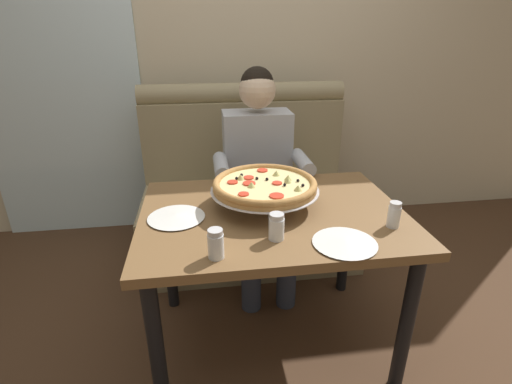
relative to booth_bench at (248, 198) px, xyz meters
The scene contains 13 objects.
ground_plane 0.97m from the booth_bench, 90.00° to the right, with size 16.00×16.00×0.00m, color #4C3321.
back_wall_with_window 1.15m from the booth_bench, 90.00° to the left, with size 6.00×0.12×2.80m, color beige.
window_panel 1.67m from the booth_bench, 158.26° to the left, with size 1.10×0.02×2.80m, color white.
booth_bench is the anchor object (origin of this frame).
dining_table 0.92m from the booth_bench, 90.00° to the right, with size 1.15×0.84×0.73m.
diner_main 0.41m from the booth_bench, 82.17° to the right, with size 0.54×0.64×1.27m.
pizza 0.93m from the booth_bench, 91.69° to the right, with size 0.48×0.48×0.13m.
shaker_pepper_flakes 1.24m from the booth_bench, 67.44° to the right, with size 0.05×0.05×0.11m.
shaker_oregano 1.30m from the booth_bench, 102.15° to the right, with size 0.06×0.06×0.11m.
shaker_parmesan 1.18m from the booth_bench, 91.51° to the right, with size 0.06×0.06×0.11m.
plate_near_left 1.26m from the booth_bench, 79.80° to the right, with size 0.24×0.24×0.02m.
plate_near_right 1.04m from the booth_bench, 114.85° to the right, with size 0.24×0.24×0.02m.
patio_chair 1.62m from the booth_bench, 133.14° to the left, with size 0.41×0.42×0.86m.
Camera 1 is at (-0.29, -1.47, 1.48)m, focal length 26.74 mm.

